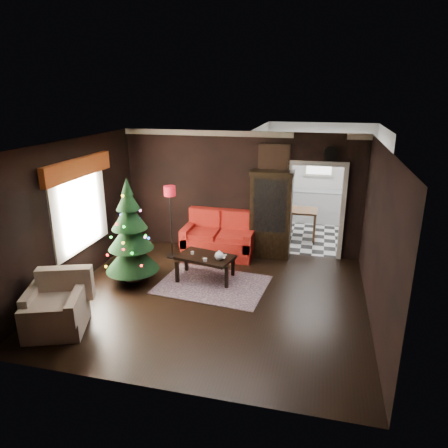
% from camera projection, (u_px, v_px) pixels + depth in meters
% --- Properties ---
extents(floor, '(5.50, 5.50, 0.00)m').
position_uv_depth(floor, '(212.00, 298.00, 7.53)').
color(floor, black).
rests_on(floor, ground).
extents(ceiling, '(5.50, 5.50, 0.00)m').
position_uv_depth(ceiling, '(211.00, 145.00, 6.65)').
color(ceiling, white).
rests_on(ceiling, ground).
extents(wall_back, '(5.50, 0.00, 5.50)m').
position_uv_depth(wall_back, '(240.00, 193.00, 9.40)').
color(wall_back, black).
rests_on(wall_back, ground).
extents(wall_front, '(5.50, 0.00, 5.50)m').
position_uv_depth(wall_front, '(155.00, 291.00, 4.78)').
color(wall_front, black).
rests_on(wall_front, ground).
extents(wall_left, '(0.00, 5.50, 5.50)m').
position_uv_depth(wall_left, '(72.00, 215.00, 7.71)').
color(wall_left, black).
rests_on(wall_left, ground).
extents(wall_right, '(0.00, 5.50, 5.50)m').
position_uv_depth(wall_right, '(379.00, 239.00, 6.47)').
color(wall_right, black).
rests_on(wall_right, ground).
extents(doorway, '(1.10, 0.10, 2.10)m').
position_uv_depth(doorway, '(315.00, 212.00, 9.12)').
color(doorway, beige).
rests_on(doorway, ground).
extents(left_window, '(0.05, 1.60, 1.40)m').
position_uv_depth(left_window, '(79.00, 210.00, 7.87)').
color(left_window, white).
rests_on(left_window, wall_left).
extents(valance, '(0.12, 2.10, 0.35)m').
position_uv_depth(valance, '(78.00, 168.00, 7.60)').
color(valance, '#A8431B').
rests_on(valance, wall_left).
extents(kitchen_floor, '(3.00, 3.00, 0.00)m').
position_uv_depth(kitchen_floor, '(314.00, 234.00, 10.83)').
color(kitchen_floor, silver).
rests_on(kitchen_floor, ground).
extents(kitchen_window, '(0.70, 0.06, 0.70)m').
position_uv_depth(kitchen_window, '(319.00, 162.00, 11.64)').
color(kitchen_window, white).
rests_on(kitchen_window, ground).
extents(rug, '(2.21, 1.70, 0.01)m').
position_uv_depth(rug, '(213.00, 285.00, 8.02)').
color(rug, '#372A33').
rests_on(rug, ground).
extents(loveseat, '(1.70, 0.90, 1.00)m').
position_uv_depth(loveseat, '(219.00, 234.00, 9.35)').
color(loveseat, '#7B0308').
rests_on(loveseat, ground).
extents(curio_cabinet, '(0.90, 0.45, 1.90)m').
position_uv_depth(curio_cabinet, '(271.00, 216.00, 9.16)').
color(curio_cabinet, black).
rests_on(curio_cabinet, ground).
extents(floor_lamp, '(0.34, 0.34, 1.66)m').
position_uv_depth(floor_lamp, '(171.00, 222.00, 9.15)').
color(floor_lamp, black).
rests_on(floor_lamp, ground).
extents(christmas_tree, '(1.36, 1.36, 1.99)m').
position_uv_depth(christmas_tree, '(130.00, 232.00, 7.85)').
color(christmas_tree, '#0D3717').
rests_on(christmas_tree, ground).
extents(armchair, '(1.18, 1.18, 0.94)m').
position_uv_depth(armchair, '(55.00, 304.00, 6.39)').
color(armchair, tan).
rests_on(armchair, ground).
extents(coffee_table, '(1.22, 0.89, 0.49)m').
position_uv_depth(coffee_table, '(206.00, 267.00, 8.20)').
color(coffee_table, black).
rests_on(coffee_table, rug).
extents(teapot, '(0.23, 0.23, 0.19)m').
position_uv_depth(teapot, '(219.00, 256.00, 7.90)').
color(teapot, white).
rests_on(teapot, coffee_table).
extents(cup_a, '(0.08, 0.08, 0.06)m').
position_uv_depth(cup_a, '(192.00, 253.00, 8.21)').
color(cup_a, white).
rests_on(cup_a, coffee_table).
extents(cup_b, '(0.09, 0.09, 0.06)m').
position_uv_depth(cup_b, '(205.00, 260.00, 7.86)').
color(cup_b, silver).
rests_on(cup_b, coffee_table).
extents(book, '(0.16, 0.03, 0.21)m').
position_uv_depth(book, '(218.00, 252.00, 8.05)').
color(book, '#9C7359').
rests_on(book, coffee_table).
extents(wall_clock, '(0.32, 0.32, 0.06)m').
position_uv_depth(wall_clock, '(331.00, 153.00, 8.61)').
color(wall_clock, white).
rests_on(wall_clock, wall_back).
extents(painting, '(0.62, 0.05, 0.52)m').
position_uv_depth(painting, '(274.00, 157.00, 8.92)').
color(painting, '#AA794A').
rests_on(painting, wall_back).
extents(kitchen_counter, '(1.80, 0.60, 0.90)m').
position_uv_depth(kitchen_counter, '(316.00, 206.00, 11.80)').
color(kitchen_counter, silver).
rests_on(kitchen_counter, ground).
extents(kitchen_table, '(0.70, 0.70, 0.75)m').
position_uv_depth(kitchen_table, '(302.00, 224.00, 10.51)').
color(kitchen_table, brown).
rests_on(kitchen_table, ground).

